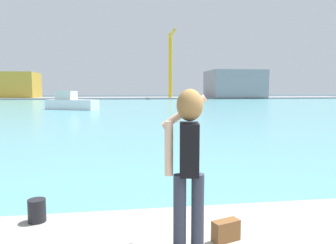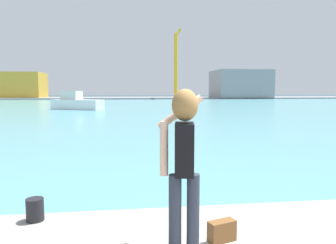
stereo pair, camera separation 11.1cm
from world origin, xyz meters
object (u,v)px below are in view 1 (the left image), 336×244
at_px(person_photographer, 188,152).
at_px(boat_moored, 71,103).
at_px(port_crane, 171,59).
at_px(warehouse_left, 15,85).
at_px(harbor_bollard, 37,210).
at_px(handbag, 226,231).
at_px(warehouse_right, 234,84).

height_order(person_photographer, boat_moored, person_photographer).
bearing_deg(port_crane, warehouse_left, 173.65).
bearing_deg(harbor_bollard, handbag, -20.99).
bearing_deg(port_crane, person_photographer, -98.70).
distance_m(person_photographer, warehouse_right, 93.57).
height_order(harbor_bollard, warehouse_left, warehouse_left).
bearing_deg(person_photographer, warehouse_left, 28.25).
height_order(warehouse_right, port_crane, port_crane).
bearing_deg(boat_moored, handbag, -51.29).
bearing_deg(warehouse_right, port_crane, -175.85).
height_order(warehouse_left, warehouse_right, warehouse_right).
distance_m(warehouse_left, warehouse_right, 62.67).
relative_size(handbag, warehouse_right, 0.02).
distance_m(handbag, boat_moored, 37.15).
relative_size(harbor_bollard, warehouse_right, 0.02).
xyz_separation_m(harbor_bollard, port_crane, (15.02, 85.34, 10.34)).
height_order(person_photographer, port_crane, port_crane).
distance_m(harbor_bollard, boat_moored, 35.91).
xyz_separation_m(harbor_bollard, warehouse_left, (-28.22, 90.15, 3.12)).
bearing_deg(person_photographer, port_crane, 1.30).
xyz_separation_m(warehouse_left, port_crane, (43.25, -4.81, 7.22)).
height_order(handbag, warehouse_left, warehouse_left).
relative_size(person_photographer, harbor_bollard, 5.80).
distance_m(boat_moored, port_crane, 54.60).
bearing_deg(warehouse_right, harbor_bollard, -111.60).
distance_m(handbag, warehouse_right, 93.37).
height_order(harbor_bollard, boat_moored, boat_moored).
relative_size(warehouse_right, port_crane, 0.85).
relative_size(person_photographer, warehouse_right, 0.11).
bearing_deg(handbag, warehouse_left, 108.53).
xyz_separation_m(harbor_bollard, boat_moored, (-4.95, 35.56, 0.09)).
relative_size(warehouse_left, port_crane, 0.65).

